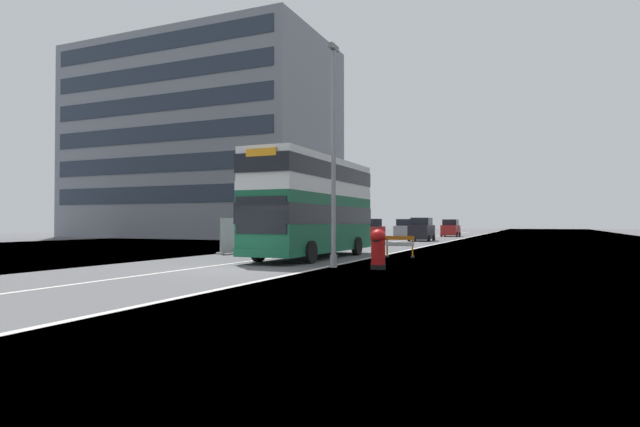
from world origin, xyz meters
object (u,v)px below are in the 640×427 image
at_px(double_decker_bus, 314,205).
at_px(red_pillar_postbox, 378,247).
at_px(lamppost_foreground, 333,162).
at_px(car_far_side, 451,228).
at_px(car_receding_mid, 422,230).
at_px(car_receding_far, 406,229).
at_px(roadworks_barrier, 400,244).
at_px(car_oncoming_near, 369,232).

bearing_deg(double_decker_bus, red_pillar_postbox, -44.44).
height_order(lamppost_foreground, car_far_side, lamppost_foreground).
relative_size(red_pillar_postbox, car_receding_mid, 0.40).
bearing_deg(double_decker_bus, lamppost_foreground, -57.76).
bearing_deg(car_far_side, car_receding_far, -112.14).
height_order(double_decker_bus, lamppost_foreground, lamppost_foreground).
relative_size(lamppost_foreground, roadworks_barrier, 6.03).
xyz_separation_m(roadworks_barrier, car_receding_far, (-7.54, 31.99, 0.35)).
relative_size(red_pillar_postbox, car_oncoming_near, 0.38).
distance_m(double_decker_bus, red_pillar_postbox, 6.97).
xyz_separation_m(roadworks_barrier, car_oncoming_near, (-6.99, 16.75, 0.33)).
height_order(red_pillar_postbox, car_oncoming_near, car_oncoming_near).
height_order(lamppost_foreground, car_receding_mid, lamppost_foreground).
height_order(double_decker_bus, car_oncoming_near, double_decker_bus).
bearing_deg(car_far_side, roadworks_barrier, -84.57).
distance_m(lamppost_foreground, roadworks_barrier, 7.74).
xyz_separation_m(red_pillar_postbox, car_receding_far, (-8.45, 38.83, 0.18)).
height_order(red_pillar_postbox, car_receding_mid, car_receding_mid).
bearing_deg(lamppost_foreground, red_pillar_postbox, -0.87).
bearing_deg(car_receding_far, car_oncoming_near, -87.94).
height_order(car_receding_far, car_far_side, car_far_side).
xyz_separation_m(double_decker_bus, car_far_side, (-0.00, 43.07, -1.64)).
bearing_deg(car_receding_mid, roadworks_barrier, -80.57).
bearing_deg(double_decker_bus, car_oncoming_near, 99.32).
bearing_deg(car_receding_mid, car_far_side, 89.84).
distance_m(double_decker_bus, lamppost_foreground, 5.75).
xyz_separation_m(double_decker_bus, car_receding_far, (-3.65, 34.11, -1.64)).
relative_size(lamppost_foreground, car_oncoming_near, 2.23).
height_order(double_decker_bus, red_pillar_postbox, double_decker_bus).
xyz_separation_m(lamppost_foreground, red_pillar_postbox, (1.85, -0.03, -3.38)).
xyz_separation_m(lamppost_foreground, roadworks_barrier, (0.94, 6.81, -3.55)).
relative_size(lamppost_foreground, car_receding_far, 2.13).
height_order(roadworks_barrier, car_receding_far, car_receding_far).
xyz_separation_m(red_pillar_postbox, car_far_side, (-4.81, 47.78, 0.18)).
relative_size(double_decker_bus, car_receding_mid, 2.76).
height_order(red_pillar_postbox, car_far_side, car_far_side).
distance_m(red_pillar_postbox, car_receding_far, 39.73).
bearing_deg(red_pillar_postbox, car_receding_mid, 99.03).
bearing_deg(roadworks_barrier, car_receding_mid, 99.43).
bearing_deg(car_oncoming_near, red_pillar_postbox, -71.48).
height_order(car_oncoming_near, car_receding_mid, car_receding_mid).
bearing_deg(double_decker_bus, roadworks_barrier, 28.68).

